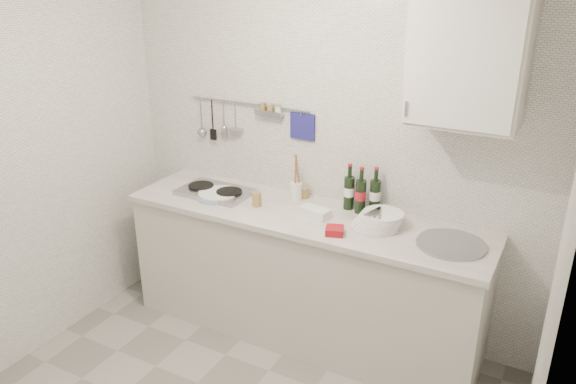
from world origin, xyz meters
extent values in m
cube|color=silver|center=(0.00, 1.40, 1.25)|extent=(3.00, 0.02, 2.50)
cube|color=silver|center=(1.50, 0.00, 1.25)|extent=(0.02, 2.80, 2.50)
cube|color=beige|center=(0.00, 1.10, 0.44)|extent=(2.40, 0.60, 0.88)
cube|color=silver|center=(0.00, 1.10, 0.90)|extent=(2.44, 0.64, 0.04)
cube|color=black|center=(0.00, 1.12, 0.05)|extent=(2.34, 0.52, 0.10)
cube|color=#93969B|center=(-0.70, 1.10, 0.94)|extent=(0.50, 0.32, 0.03)
cylinder|color=black|center=(-0.82, 1.10, 0.96)|extent=(0.18, 0.18, 0.01)
cylinder|color=black|center=(-0.58, 1.10, 0.96)|extent=(0.18, 0.18, 0.01)
cylinder|color=#93969B|center=(0.95, 1.10, 0.93)|extent=(0.40, 0.40, 0.02)
cylinder|color=#93969B|center=(0.95, 1.10, 0.87)|extent=(0.34, 0.34, 0.10)
cylinder|color=#93969B|center=(-0.58, 1.37, 1.52)|extent=(0.95, 0.02, 0.02)
cube|color=navy|center=(-0.16, 1.39, 1.41)|extent=(0.18, 0.02, 0.18)
cube|color=beige|center=(0.90, 1.22, 1.95)|extent=(0.60, 0.35, 0.70)
cube|color=white|center=(0.90, 1.04, 1.95)|extent=(0.56, 0.01, 0.66)
cylinder|color=#93969B|center=(0.64, 1.03, 1.70)|extent=(0.01, 0.01, 0.08)
cylinder|color=#5468BE|center=(-0.65, 1.05, 0.93)|extent=(0.29, 0.29, 0.01)
cylinder|color=#5468BE|center=(-0.65, 1.06, 0.94)|extent=(0.28, 0.28, 0.01)
cylinder|color=#5468BE|center=(-0.64, 1.06, 0.95)|extent=(0.28, 0.28, 0.01)
cylinder|color=white|center=(0.48, 1.12, 0.93)|extent=(0.29, 0.29, 0.01)
cylinder|color=white|center=(0.49, 1.12, 0.94)|extent=(0.28, 0.28, 0.01)
cylinder|color=white|center=(0.49, 1.12, 0.96)|extent=(0.28, 0.28, 0.01)
cylinder|color=white|center=(0.50, 1.13, 0.97)|extent=(0.27, 0.27, 0.01)
cylinder|color=white|center=(0.51, 1.13, 0.98)|extent=(0.27, 0.27, 0.01)
cylinder|color=white|center=(0.51, 1.14, 1.00)|extent=(0.26, 0.26, 0.01)
cylinder|color=white|center=(0.52, 1.14, 1.01)|extent=(0.25, 0.25, 0.01)
cube|color=white|center=(0.09, 1.08, 0.95)|extent=(0.21, 0.14, 0.06)
cube|color=red|center=(0.30, 0.92, 0.94)|extent=(0.13, 0.13, 0.04)
cylinder|color=white|center=(-0.15, 1.28, 0.98)|extent=(0.08, 0.08, 0.12)
cylinder|color=brown|center=(-0.14, 1.28, 1.13)|extent=(0.02, 0.06, 0.24)
cylinder|color=brown|center=(-0.16, 1.29, 1.12)|extent=(0.02, 0.05, 0.22)
cylinder|color=olive|center=(-0.11, 1.33, 0.96)|extent=(0.06, 0.06, 0.07)
cylinder|color=tan|center=(-0.11, 1.33, 1.00)|extent=(0.07, 0.07, 0.01)
cylinder|color=olive|center=(0.53, 1.24, 0.95)|extent=(0.06, 0.06, 0.07)
cylinder|color=tan|center=(0.53, 1.24, 0.99)|extent=(0.07, 0.07, 0.01)
cylinder|color=olive|center=(0.55, 1.27, 0.95)|extent=(0.06, 0.06, 0.06)
cylinder|color=tan|center=(0.55, 1.27, 0.99)|extent=(0.06, 0.06, 0.01)
cylinder|color=olive|center=(-0.33, 1.06, 0.97)|extent=(0.06, 0.06, 0.09)
cylinder|color=tan|center=(-0.33, 1.06, 1.02)|extent=(0.07, 0.07, 0.01)
camera|label=1|loc=(1.49, -1.87, 2.42)|focal=35.00mm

